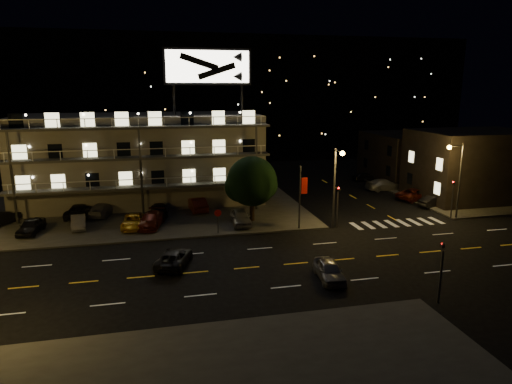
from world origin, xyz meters
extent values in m
plane|color=black|center=(0.00, 0.00, 0.00)|extent=(140.00, 140.00, 0.00)
cube|color=#383836|center=(-14.00, 20.00, 0.07)|extent=(44.00, 24.00, 0.15)
cube|color=#383836|center=(30.00, 20.00, 0.07)|extent=(16.00, 24.00, 0.15)
cube|color=gray|center=(-10.00, 24.00, 5.00)|extent=(28.00, 12.00, 10.00)
cube|color=gray|center=(-10.00, 24.00, 10.25)|extent=(28.00, 12.00, 0.50)
cube|color=#383836|center=(-10.00, 17.10, 3.15)|extent=(28.00, 1.80, 0.25)
cube|color=#383836|center=(-10.00, 17.10, 6.35)|extent=(28.00, 1.80, 0.25)
cube|color=#383836|center=(-10.00, 17.10, 9.55)|extent=(28.00, 1.80, 0.25)
cylinder|color=black|center=(-6.00, 22.00, 12.25)|extent=(0.36, 0.36, 3.50)
cylinder|color=black|center=(2.00, 22.00, 12.25)|extent=(0.36, 0.36, 3.50)
cube|color=black|center=(-2.00, 22.00, 16.00)|extent=(10.20, 0.50, 4.20)
cube|color=white|center=(-2.00, 21.70, 16.00)|extent=(9.60, 0.06, 3.60)
cube|color=black|center=(30.00, 16.00, 4.25)|extent=(14.00, 10.00, 8.50)
cube|color=black|center=(30.00, 28.00, 3.50)|extent=(14.00, 12.00, 7.00)
cube|color=black|center=(0.00, 70.00, 12.00)|extent=(120.00, 20.00, 24.00)
cylinder|color=#2D2D30|center=(8.50, 8.30, 4.00)|extent=(0.20, 0.20, 8.00)
cylinder|color=#2D2D30|center=(8.50, 7.50, 7.80)|extent=(0.12, 1.80, 0.12)
sphere|color=#FFB93F|center=(8.50, 6.70, 7.70)|extent=(0.44, 0.44, 0.44)
cylinder|color=#2D2D30|center=(22.50, 8.30, 4.00)|extent=(0.20, 0.20, 8.00)
cylinder|color=#2D2D30|center=(21.70, 8.30, 7.80)|extent=(1.80, 0.12, 0.12)
sphere|color=#FFB93F|center=(20.90, 8.30, 7.70)|extent=(0.44, 0.44, 0.44)
cylinder|color=#2D2D30|center=(9.00, 8.50, 1.80)|extent=(0.14, 0.14, 3.60)
imported|color=black|center=(9.00, 8.50, 4.10)|extent=(0.20, 0.16, 1.00)
sphere|color=#FF0C0C|center=(9.00, 8.38, 4.00)|extent=(0.14, 0.14, 0.14)
cylinder|color=#2D2D30|center=(9.00, -8.50, 1.80)|extent=(0.14, 0.14, 3.60)
imported|color=black|center=(9.00, -8.50, 4.10)|extent=(0.20, 0.16, 1.00)
sphere|color=#FF0C0C|center=(9.00, -8.38, 4.00)|extent=(0.14, 0.14, 0.14)
cylinder|color=#2D2D30|center=(22.00, 8.50, 1.80)|extent=(0.14, 0.14, 3.60)
imported|color=black|center=(22.00, 8.50, 4.10)|extent=(0.16, 0.20, 1.00)
sphere|color=#FF0C0C|center=(21.88, 8.50, 4.00)|extent=(0.14, 0.14, 0.14)
cylinder|color=#2D2D30|center=(5.00, 8.40, 3.20)|extent=(0.16, 0.16, 6.40)
cube|color=#A8100C|center=(5.45, 8.40, 4.40)|extent=(0.60, 0.04, 1.60)
cylinder|color=#2D2D30|center=(-3.00, 8.60, 1.10)|extent=(0.08, 0.08, 2.20)
cylinder|color=#A8100C|center=(-3.00, 8.55, 2.15)|extent=(0.91, 0.04, 0.91)
cylinder|color=black|center=(1.06, 12.06, 1.34)|extent=(0.49, 0.49, 2.38)
sphere|color=black|center=(1.06, 12.06, 4.31)|extent=(5.15, 5.15, 5.15)
sphere|color=black|center=(-0.13, 12.46, 3.71)|extent=(3.17, 3.17, 3.17)
sphere|color=black|center=(2.15, 11.66, 3.91)|extent=(2.97, 2.97, 2.97)
imported|color=black|center=(-20.31, 12.53, 0.86)|extent=(2.24, 4.34, 1.41)
imported|color=gray|center=(-16.16, 13.20, 0.77)|extent=(1.79, 3.92, 1.25)
imported|color=gold|center=(-10.90, 12.17, 0.77)|extent=(2.41, 4.63, 1.25)
imported|color=#55170C|center=(-9.17, 12.09, 0.86)|extent=(3.22, 5.23, 1.41)
imported|color=gray|center=(-0.38, 10.85, 0.92)|extent=(1.99, 4.57, 1.54)
imported|color=black|center=(-23.94, 16.22, 0.86)|extent=(3.08, 4.52, 1.41)
imported|color=black|center=(-16.55, 17.46, 0.86)|extent=(3.02, 5.35, 1.41)
imported|color=gray|center=(-14.33, 17.43, 0.83)|extent=(3.07, 5.04, 1.36)
imported|color=black|center=(-8.31, 16.28, 0.86)|extent=(1.88, 4.24, 1.42)
imported|color=#55170C|center=(-4.15, 17.12, 0.92)|extent=(2.18, 4.81, 1.53)
imported|color=black|center=(23.03, 13.33, 0.63)|extent=(4.07, 2.42, 1.27)
imported|color=#55170C|center=(22.92, 16.75, 0.71)|extent=(5.57, 3.68, 1.42)
imported|color=gray|center=(21.74, 22.57, 0.76)|extent=(5.36, 2.42, 1.52)
imported|color=black|center=(22.00, 28.94, 0.65)|extent=(3.82, 1.58, 1.29)
imported|color=gray|center=(3.44, -3.43, 0.70)|extent=(2.06, 4.27, 1.40)
imported|color=black|center=(-7.47, 1.72, 0.66)|extent=(3.53, 5.17, 1.31)
camera|label=1|loc=(-8.64, -32.51, 13.74)|focal=32.00mm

